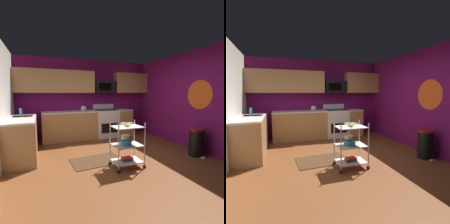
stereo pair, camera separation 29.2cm
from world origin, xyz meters
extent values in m
cube|color=brown|center=(0.00, 0.00, -0.02)|extent=(4.40, 4.80, 0.04)
cube|color=#6B1156|center=(0.00, 2.43, 1.30)|extent=(4.52, 0.06, 2.60)
cube|color=#6B1156|center=(2.23, 0.00, 1.30)|extent=(0.06, 4.80, 2.60)
cylinder|color=#E5591E|center=(2.20, -0.23, 1.45)|extent=(0.00, 0.73, 0.73)
cube|color=#B27F4C|center=(0.00, 2.10, 0.44)|extent=(2.94, 0.60, 0.88)
cube|color=silver|center=(0.00, 2.10, 0.90)|extent=(2.94, 0.60, 0.04)
cube|color=#B27F4C|center=(-1.90, 0.99, 0.44)|extent=(0.60, 1.63, 0.88)
cube|color=silver|center=(-1.90, 0.99, 0.90)|extent=(0.60, 1.63, 0.04)
cube|color=#B7BABC|center=(-1.90, 1.35, 0.84)|extent=(0.44, 0.36, 0.16)
cube|color=white|center=(0.58, 2.10, 0.46)|extent=(0.76, 0.64, 0.92)
cube|color=black|center=(0.58, 1.78, 0.35)|extent=(0.56, 0.01, 0.32)
cube|color=white|center=(0.58, 2.39, 1.01)|extent=(0.76, 0.06, 0.18)
cube|color=black|center=(0.58, 2.10, 0.93)|extent=(0.72, 0.60, 0.02)
cube|color=#B27F4C|center=(-1.01, 2.23, 1.85)|extent=(2.38, 0.33, 0.70)
cube|color=#B27F4C|center=(1.59, 2.23, 1.85)|extent=(1.22, 0.33, 0.70)
cube|color=black|center=(0.58, 2.21, 1.70)|extent=(0.70, 0.38, 0.40)
cube|color=black|center=(0.52, 2.02, 1.70)|extent=(0.44, 0.01, 0.24)
cylinder|color=silver|center=(-0.20, -0.62, 0.47)|extent=(0.02, 0.02, 0.88)
cylinder|color=black|center=(-0.20, -0.62, 0.04)|extent=(0.07, 0.02, 0.07)
cylinder|color=silver|center=(0.36, -0.62, 0.47)|extent=(0.02, 0.02, 0.88)
cylinder|color=black|center=(0.36, -0.62, 0.04)|extent=(0.07, 0.02, 0.07)
cylinder|color=silver|center=(-0.20, -0.21, 0.47)|extent=(0.02, 0.02, 0.88)
cylinder|color=black|center=(-0.20, -0.21, 0.04)|extent=(0.07, 0.02, 0.07)
cylinder|color=silver|center=(0.36, -0.21, 0.47)|extent=(0.02, 0.02, 0.88)
cylinder|color=black|center=(0.36, -0.21, 0.04)|extent=(0.07, 0.02, 0.07)
cube|color=silver|center=(0.08, -0.41, 0.12)|extent=(0.57, 0.42, 0.02)
cube|color=silver|center=(0.08, -0.41, 0.45)|extent=(0.57, 0.42, 0.02)
cube|color=silver|center=(0.08, -0.41, 0.82)|extent=(0.57, 0.42, 0.02)
torus|color=silver|center=(0.08, -0.41, 0.89)|extent=(0.27, 0.27, 0.01)
cylinder|color=silver|center=(0.08, -0.41, 0.84)|extent=(0.12, 0.12, 0.02)
ellipsoid|color=yellow|center=(0.13, -0.40, 0.87)|extent=(0.17, 0.09, 0.04)
ellipsoid|color=yellow|center=(0.04, -0.38, 0.87)|extent=(0.15, 0.14, 0.04)
ellipsoid|color=yellow|center=(0.07, -0.46, 0.87)|extent=(0.08, 0.17, 0.04)
cylinder|color=#338CBF|center=(0.05, -0.41, 0.51)|extent=(0.24, 0.24, 0.11)
torus|color=#338CBF|center=(0.05, -0.41, 0.57)|extent=(0.25, 0.25, 0.01)
cylinder|color=silver|center=(0.04, -0.40, 0.61)|extent=(0.17, 0.17, 0.08)
torus|color=silver|center=(0.04, -0.40, 0.65)|extent=(0.18, 0.18, 0.01)
cube|color=#1E4C8C|center=(0.08, -0.41, 0.14)|extent=(0.24, 0.14, 0.03)
cube|color=#B22626|center=(0.08, -0.41, 0.18)|extent=(0.22, 0.16, 0.04)
sphere|color=beige|center=(-0.20, 2.10, 0.99)|extent=(0.18, 0.18, 0.18)
sphere|color=black|center=(-0.20, 2.10, 1.08)|extent=(0.03, 0.03, 0.03)
cone|color=beige|center=(-0.12, 2.10, 1.01)|extent=(0.09, 0.04, 0.06)
torus|color=black|center=(-0.20, 2.10, 1.10)|extent=(0.12, 0.01, 0.12)
cylinder|color=#2D8CBF|center=(-1.93, 1.30, 1.02)|extent=(0.06, 0.06, 0.20)
cylinder|color=black|center=(1.90, -0.48, 0.30)|extent=(0.34, 0.34, 0.60)
cylinder|color=maroon|center=(1.90, -0.48, 0.63)|extent=(0.33, 0.33, 0.06)
cube|color=#B2B2B7|center=(1.90, -0.69, 0.01)|extent=(0.10, 0.08, 0.03)
cube|color=#472D19|center=(-0.39, 0.11, 0.01)|extent=(1.14, 0.77, 0.01)
camera|label=1|loc=(-1.51, -3.43, 1.48)|focal=27.95mm
camera|label=2|loc=(-1.24, -3.53, 1.48)|focal=27.95mm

